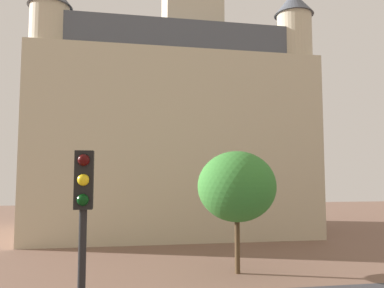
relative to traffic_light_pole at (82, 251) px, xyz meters
name	(u,v)px	position (x,y,z in m)	size (l,w,h in m)	color
landmark_building	(172,128)	(5.16, 28.80, 5.69)	(22.32, 15.39, 32.05)	beige
traffic_light_pole	(82,251)	(0.00, 0.00, 0.00)	(0.28, 0.34, 5.00)	black
tree_curb_far	(237,187)	(6.26, 12.54, 0.73)	(3.88, 3.88, 5.96)	#4C3823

